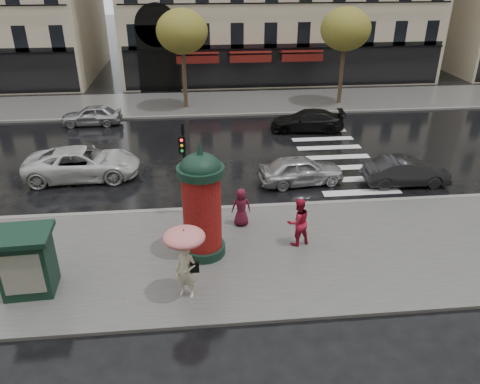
{
  "coord_description": "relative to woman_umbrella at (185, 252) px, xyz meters",
  "views": [
    {
      "loc": [
        -1.38,
        -14.28,
        9.53
      ],
      "look_at": [
        0.19,
        1.5,
        1.56
      ],
      "focal_mm": 35.0,
      "sensor_mm": 36.0,
      "label": 1
    }
  ],
  "objects": [
    {
      "name": "woman_umbrella",
      "position": [
        0.0,
        0.0,
        0.0
      ],
      "size": [
        1.26,
        1.26,
        2.42
      ],
      "color": "beige",
      "rests_on": "near_sidewalk"
    },
    {
      "name": "car_darkgrey",
      "position": [
        10.11,
        7.26,
        -1.07
      ],
      "size": [
        3.96,
        1.45,
        1.3
      ],
      "primitive_type": "imported",
      "rotation": [
        0.0,
        0.0,
        1.55
      ],
      "color": "black",
      "rests_on": "ground"
    },
    {
      "name": "newsstand",
      "position": [
        -4.87,
        0.75,
        -0.52
      ],
      "size": [
        1.81,
        1.55,
        2.1
      ],
      "color": "black",
      "rests_on": "near_sidewalk"
    },
    {
      "name": "morris_column",
      "position": [
        0.57,
        2.32,
        0.44
      ],
      "size": [
        1.58,
        1.58,
        4.26
      ],
      "color": "black",
      "rests_on": "near_sidewalk"
    },
    {
      "name": "car_black",
      "position": [
        7.26,
        15.17,
        -1.08
      ],
      "size": [
        4.57,
        2.28,
        1.28
      ],
      "primitive_type": "imported",
      "rotation": [
        0.0,
        0.0,
        -1.69
      ],
      "color": "black",
      "rests_on": "ground"
    },
    {
      "name": "tree_far_right",
      "position": [
        10.86,
        20.61,
        3.45
      ],
      "size": [
        3.4,
        3.4,
        6.64
      ],
      "color": "#38281C",
      "rests_on": "ground"
    },
    {
      "name": "far_sidewalk",
      "position": [
        1.86,
        21.61,
        -1.65
      ],
      "size": [
        90.0,
        6.0,
        0.12
      ],
      "primitive_type": "cube",
      "color": "#474744",
      "rests_on": "ground"
    },
    {
      "name": "zebra_crossing",
      "position": [
        7.86,
        12.21,
        -1.71
      ],
      "size": [
        3.6,
        11.75,
        0.01
      ],
      "primitive_type": "cube",
      "color": "silver",
      "rests_on": "ground"
    },
    {
      "name": "car_white",
      "position": [
        -4.97,
        9.5,
        -0.97
      ],
      "size": [
        5.41,
        2.61,
        1.48
      ],
      "primitive_type": "imported",
      "rotation": [
        0.0,
        0.0,
        1.6
      ],
      "color": "silver",
      "rests_on": "ground"
    },
    {
      "name": "near_kerb",
      "position": [
        1.86,
        5.61,
        -1.64
      ],
      "size": [
        90.0,
        0.25,
        0.14
      ],
      "primitive_type": "cube",
      "color": "slate",
      "rests_on": "ground"
    },
    {
      "name": "traffic_light",
      "position": [
        -0.03,
        5.13,
        0.75
      ],
      "size": [
        0.27,
        0.38,
        3.87
      ],
      "color": "black",
      "rests_on": "near_sidewalk"
    },
    {
      "name": "far_kerb",
      "position": [
        1.86,
        18.61,
        -1.64
      ],
      "size": [
        90.0,
        0.25,
        0.14
      ],
      "primitive_type": "cube",
      "color": "slate",
      "rests_on": "ground"
    },
    {
      "name": "woman_red",
      "position": [
        3.99,
        2.56,
        -0.68
      ],
      "size": [
        1.07,
        0.94,
        1.84
      ],
      "primitive_type": "imported",
      "rotation": [
        0.0,
        0.0,
        3.47
      ],
      "color": "#A9142F",
      "rests_on": "near_sidewalk"
    },
    {
      "name": "near_sidewalk",
      "position": [
        1.86,
        2.11,
        -1.65
      ],
      "size": [
        90.0,
        7.0,
        0.12
      ],
      "primitive_type": "cube",
      "color": "#474744",
      "rests_on": "ground"
    },
    {
      "name": "car_far_silver",
      "position": [
        -6.04,
        17.61,
        -1.09
      ],
      "size": [
        3.69,
        1.48,
        1.26
      ],
      "primitive_type": "imported",
      "rotation": [
        0.0,
        0.0,
        -1.57
      ],
      "color": "#A6A6AA",
      "rests_on": "ground"
    },
    {
      "name": "man_burgundy",
      "position": [
        2.09,
        4.13,
        -0.83
      ],
      "size": [
        0.76,
        0.5,
        1.54
      ],
      "primitive_type": "imported",
      "rotation": [
        0.0,
        0.0,
        3.15
      ],
      "color": "#511025",
      "rests_on": "near_sidewalk"
    },
    {
      "name": "tree_far_left",
      "position": [
        -0.14,
        20.61,
        3.45
      ],
      "size": [
        3.4,
        3.4,
        6.64
      ],
      "color": "#38281C",
      "rests_on": "ground"
    },
    {
      "name": "ground",
      "position": [
        1.86,
        2.61,
        -1.71
      ],
      "size": [
        160.0,
        160.0,
        0.0
      ],
      "primitive_type": "plane",
      "color": "black",
      "rests_on": "ground"
    },
    {
      "name": "car_silver",
      "position": [
        5.27,
        7.84,
        -1.04
      ],
      "size": [
        4.1,
        1.99,
        1.35
      ],
      "primitive_type": "imported",
      "rotation": [
        0.0,
        0.0,
        1.67
      ],
      "color": "#BAB9BF",
      "rests_on": "ground"
    }
  ]
}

